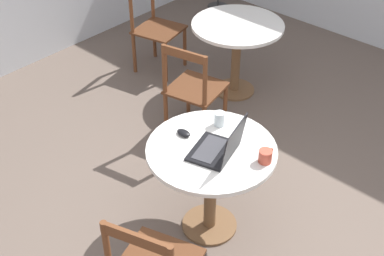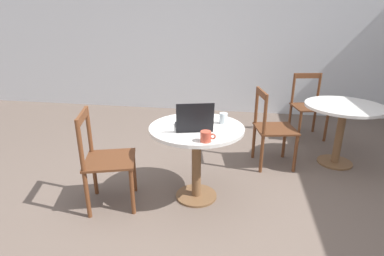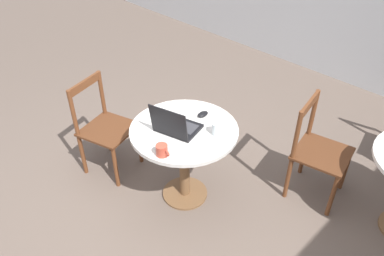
% 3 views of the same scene
% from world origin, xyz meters
% --- Properties ---
extents(ground_plane, '(16.00, 16.00, 0.00)m').
position_xyz_m(ground_plane, '(0.00, 0.00, 0.00)').
color(ground_plane, '#66564C').
extents(wall_back, '(9.40, 0.06, 2.70)m').
position_xyz_m(wall_back, '(0.00, 3.23, 1.35)').
color(wall_back, silver).
rests_on(wall_back, ground_plane).
extents(cafe_table_near, '(0.83, 0.83, 0.70)m').
position_xyz_m(cafe_table_near, '(0.00, 0.37, 0.56)').
color(cafe_table_near, brown).
rests_on(cafe_table_near, ground_plane).
extents(cafe_table_mid, '(0.83, 0.83, 0.70)m').
position_xyz_m(cafe_table_mid, '(1.48, 1.32, 0.56)').
color(cafe_table_mid, brown).
rests_on(cafe_table_mid, ground_plane).
extents(chair_near_left, '(0.52, 0.52, 0.87)m').
position_xyz_m(chair_near_left, '(-0.76, 0.13, 0.44)').
color(chair_near_left, brown).
rests_on(chair_near_left, ground_plane).
extents(chair_mid_left, '(0.49, 0.49, 0.87)m').
position_xyz_m(chair_mid_left, '(0.72, 1.16, 0.44)').
color(chair_mid_left, brown).
rests_on(chair_mid_left, ground_plane).
extents(chair_mid_back, '(0.49, 0.49, 0.87)m').
position_xyz_m(chair_mid_back, '(1.29, 2.18, 0.44)').
color(chair_mid_back, brown).
rests_on(chair_mid_back, ground_plane).
extents(laptop, '(0.37, 0.35, 0.26)m').
position_xyz_m(laptop, '(-0.01, 0.29, 0.75)').
color(laptop, black).
rests_on(laptop, cafe_table_near).
extents(mouse, '(0.06, 0.10, 0.03)m').
position_xyz_m(mouse, '(-0.02, 0.59, 0.72)').
color(mouse, black).
rests_on(mouse, cafe_table_near).
extents(mug, '(0.12, 0.08, 0.08)m').
position_xyz_m(mug, '(0.12, 0.05, 0.74)').
color(mug, '#C64C38').
rests_on(mug, cafe_table_near).
extents(drinking_glass, '(0.07, 0.07, 0.10)m').
position_xyz_m(drinking_glass, '(0.22, 0.49, 0.75)').
color(drinking_glass, silver).
rests_on(drinking_glass, cafe_table_near).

